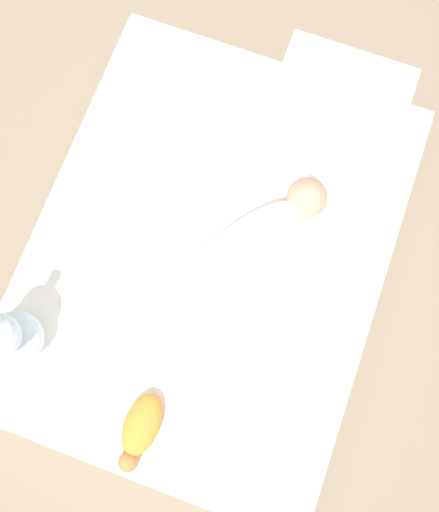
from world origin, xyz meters
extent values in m
plane|color=#7A6B56|center=(0.00, 0.00, 0.00)|extent=(12.00, 12.00, 0.00)
cube|color=white|center=(0.00, 0.00, 0.10)|extent=(1.32, 1.02, 0.19)
ellipsoid|color=white|center=(0.02, 0.08, 0.26)|extent=(0.53, 0.39, 0.14)
sphere|color=tan|center=(-0.23, 0.22, 0.25)|extent=(0.12, 0.12, 0.12)
cube|color=white|center=(-0.53, 0.21, 0.23)|extent=(0.40, 0.40, 0.08)
sphere|color=silver|center=(0.41, -0.40, 0.27)|extent=(0.15, 0.15, 0.15)
ellipsoid|color=orange|center=(0.51, 0.00, 0.22)|extent=(0.17, 0.10, 0.06)
sphere|color=orange|center=(0.61, 0.00, 0.22)|extent=(0.05, 0.05, 0.05)
camera|label=1|loc=(0.27, 0.13, 1.62)|focal=35.00mm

